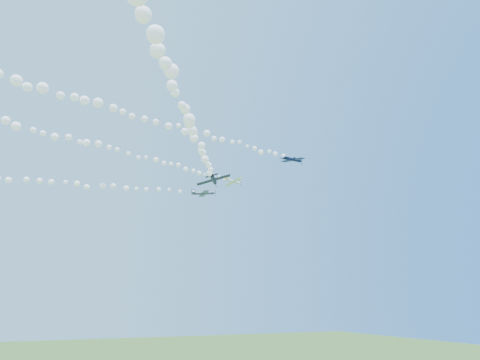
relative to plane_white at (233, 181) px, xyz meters
name	(u,v)px	position (x,y,z in m)	size (l,w,h in m)	color
plane_white	(233,181)	(0.00, 0.00, 0.00)	(6.50, 6.81, 2.26)	white
smoke_trail_white	(83,142)	(-43.02, -14.99, -0.29)	(82.50, 30.29, 2.81)	white
plane_navy	(293,159)	(7.70, -21.44, 0.97)	(7.11, 7.47, 1.99)	#0B1033
smoke_trail_navy	(123,111)	(-36.92, -31.94, 0.75)	(85.18, 22.03, 2.80)	white
plane_grey	(204,193)	(-13.50, -12.80, -8.34)	(6.53, 6.85, 1.84)	#3D4159
smoke_trail_grey	(25,181)	(-53.99, -7.88, -8.77)	(77.15, 11.46, 2.98)	white
plane_black	(213,179)	(-17.70, -31.21, -10.48)	(6.74, 6.56, 2.21)	black
smoke_trail_black	(173,83)	(-35.25, -65.21, -10.75)	(34.59, 64.66, 2.81)	white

